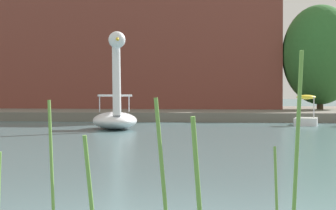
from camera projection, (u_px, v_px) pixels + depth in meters
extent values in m
cube|color=#6B665B|center=(224.00, 112.00, 36.91)|extent=(152.47, 19.71, 0.45)
ellipsoid|color=white|center=(115.00, 121.00, 21.49)|extent=(2.46, 3.52, 0.66)
cylinder|color=white|center=(117.00, 78.00, 20.46)|extent=(0.51, 0.88, 2.74)
sphere|color=white|center=(117.00, 40.00, 20.18)|extent=(0.75, 0.75, 0.61)
cone|color=yellow|center=(117.00, 39.00, 19.94)|extent=(0.43, 0.48, 0.33)
cube|color=white|center=(114.00, 96.00, 21.73)|extent=(1.55, 1.58, 0.08)
cylinder|color=silver|center=(100.00, 104.00, 21.65)|extent=(0.04, 0.04, 0.62)
cylinder|color=silver|center=(129.00, 104.00, 21.82)|extent=(0.04, 0.04, 0.62)
cube|color=white|center=(306.00, 121.00, 24.61)|extent=(1.23, 1.92, 0.32)
ellipsoid|color=yellow|center=(306.00, 97.00, 24.60)|extent=(0.96, 0.98, 0.20)
cylinder|color=#B7B7BF|center=(299.00, 107.00, 25.02)|extent=(0.04, 0.04, 0.90)
cylinder|color=#B7B7BF|center=(314.00, 107.00, 24.84)|extent=(0.04, 0.04, 0.90)
cylinder|color=#B7B7BF|center=(298.00, 107.00, 24.36)|extent=(0.04, 0.04, 0.90)
cylinder|color=#B7B7BF|center=(314.00, 108.00, 24.18)|extent=(0.04, 0.04, 0.90)
cylinder|color=#423323|center=(320.00, 84.00, 34.59)|extent=(0.39, 0.39, 3.06)
ellipsoid|color=#2D662D|center=(320.00, 55.00, 34.56)|extent=(5.36, 5.67, 6.09)
cube|color=brown|center=(117.00, 40.00, 41.01)|extent=(23.89, 11.06, 9.83)
cylinder|color=#669942|center=(164.00, 188.00, 3.88)|extent=(0.13, 0.06, 1.24)
cylinder|color=#669942|center=(198.00, 191.00, 4.12)|extent=(0.11, 0.13, 1.10)
cylinder|color=#669942|center=(52.00, 185.00, 4.01)|extent=(0.12, 0.19, 1.22)
cylinder|color=#669942|center=(91.00, 199.00, 4.21)|extent=(0.11, 0.10, 0.96)
cylinder|color=#669942|center=(296.00, 169.00, 3.70)|extent=(0.07, 0.22, 1.54)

